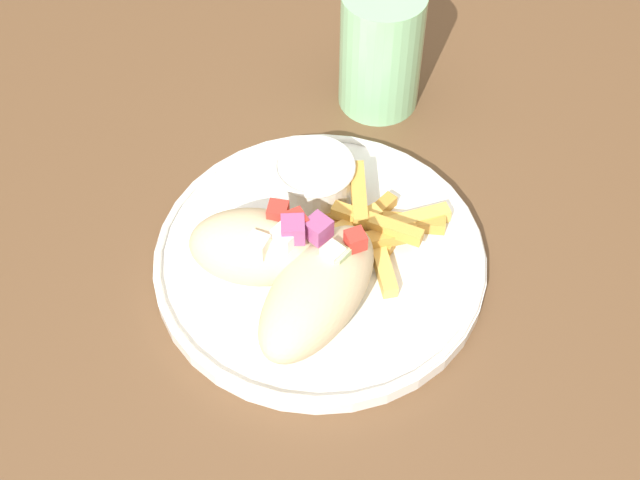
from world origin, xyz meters
name	(u,v)px	position (x,y,z in m)	size (l,w,h in m)	color
table	(307,264)	(0.00, 0.00, 0.72)	(1.60, 1.60, 0.78)	brown
plate	(320,259)	(-0.01, -0.04, 0.79)	(0.26, 0.26, 0.02)	white
pita_sandwich_near	(318,290)	(-0.04, -0.09, 0.82)	(0.15, 0.12, 0.06)	beige
pita_sandwich_far	(257,246)	(-0.06, -0.03, 0.82)	(0.12, 0.11, 0.07)	beige
fries_pile	(374,227)	(0.03, -0.05, 0.80)	(0.13, 0.11, 0.03)	#E5B251
sauce_ramekin	(314,177)	(0.02, 0.01, 0.81)	(0.07, 0.07, 0.04)	white
water_glass	(381,55)	(0.14, 0.09, 0.83)	(0.07, 0.07, 0.12)	#8CCC93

